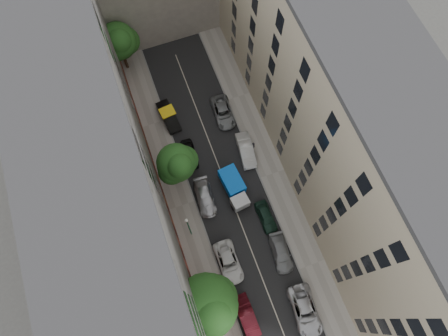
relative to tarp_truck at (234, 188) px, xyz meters
name	(u,v)px	position (x,y,z in m)	size (l,w,h in m)	color
ground	(228,190)	(-0.60, 0.39, -1.24)	(120.00, 120.00, 0.00)	#4C4C49
road_surface	(228,190)	(-0.60, 0.39, -1.23)	(8.00, 44.00, 0.02)	black
sidewalk_left	(182,205)	(-6.10, 0.39, -1.17)	(3.00, 44.00, 0.15)	gray
sidewalk_right	(272,174)	(4.90, 0.39, -1.17)	(3.00, 44.00, 0.15)	gray
building_left	(112,196)	(-11.60, 0.39, 8.76)	(8.00, 44.00, 20.00)	#484643
building_right	(338,119)	(10.40, 0.39, 8.76)	(8.00, 44.00, 20.00)	#B2A58A
tarp_truck	(234,188)	(0.00, 0.00, 0.00)	(2.41, 5.06, 2.25)	black
car_left_1	(247,316)	(-3.54, -13.01, -0.52)	(1.54, 4.41, 1.45)	#4B0F17
car_left_2	(229,262)	(-3.40, -7.41, -0.58)	(2.21, 4.80, 1.33)	silver
car_left_3	(205,198)	(-3.40, 0.19, -0.56)	(1.90, 4.67, 1.36)	#AFAEB3
car_left_4	(189,154)	(-3.40, 5.79, -0.58)	(1.55, 3.86, 1.32)	black
car_left_5	(169,116)	(-4.20, 11.39, -0.51)	(1.55, 4.46, 1.47)	black
car_right_0	(305,311)	(2.20, -14.61, -0.50)	(2.46, 5.34, 1.49)	#BCBCC1
car_right_1	(281,253)	(2.20, -8.41, -0.60)	(1.80, 4.42, 1.28)	gray
car_right_2	(266,217)	(2.20, -4.21, -0.59)	(1.55, 3.86, 1.31)	#142E22
car_right_3	(246,150)	(3.00, 3.99, -0.49)	(1.59, 4.56, 1.50)	silver
car_right_4	(223,112)	(2.20, 9.66, -0.58)	(2.21, 4.79, 1.33)	slate
tree_near	(207,307)	(-6.81, -11.05, 5.19)	(5.95, 5.77, 9.50)	#382619
tree_mid	(178,164)	(-5.15, 3.14, 4.24)	(4.57, 4.18, 7.81)	#382619
tree_far	(119,42)	(-6.90, 20.28, 3.89)	(4.80, 4.44, 7.49)	#382619
lamp_post	(188,226)	(-6.14, -3.03, 2.84)	(0.36, 0.36, 6.37)	#1A5E39
pedestrian	(253,146)	(3.90, 4.16, -0.31)	(0.57, 0.38, 1.57)	black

